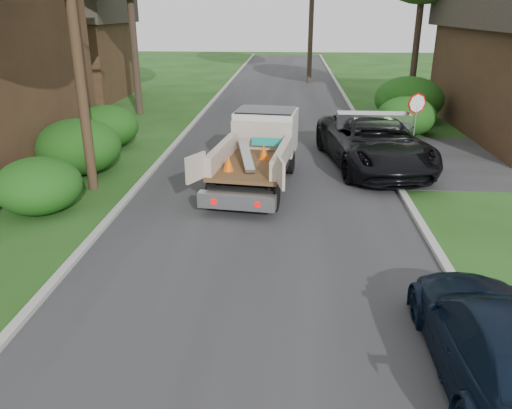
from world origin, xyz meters
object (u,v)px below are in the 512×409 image
at_px(flatbed_truck, 261,145).
at_px(navy_suv, 499,342).
at_px(utility_pole, 72,13).
at_px(house_left_far, 64,48).
at_px(black_pickup, 373,142).
at_px(stop_sign, 416,112).

height_order(flatbed_truck, navy_suv, flatbed_truck).
distance_m(utility_pole, navy_suv, 13.10).
xyz_separation_m(utility_pole, navy_suv, (9.28, -8.08, -4.50)).
distance_m(house_left_far, flatbed_truck, 20.58).
xyz_separation_m(flatbed_truck, black_pickup, (3.90, 1.69, -0.26)).
xyz_separation_m(house_left_far, flatbed_truck, (13.20, -15.67, -1.90)).
relative_size(utility_pole, black_pickup, 1.55).
height_order(stop_sign, navy_suv, stop_sign).
height_order(house_left_far, black_pickup, house_left_far).
height_order(black_pickup, navy_suv, black_pickup).
xyz_separation_m(stop_sign, house_left_far, (-18.70, 13.00, 1.27)).
bearing_deg(black_pickup, flatbed_truck, -165.68).
bearing_deg(utility_pole, navy_suv, -41.05).
height_order(utility_pole, house_left_far, utility_pole).
relative_size(utility_pole, flatbed_truck, 1.71).
bearing_deg(flatbed_truck, navy_suv, -59.44).
distance_m(stop_sign, flatbed_truck, 6.15).
distance_m(stop_sign, black_pickup, 2.07).
bearing_deg(utility_pole, flatbed_truck, 14.55).
bearing_deg(utility_pole, black_pickup, 18.49).
height_order(utility_pole, navy_suv, utility_pole).
bearing_deg(house_left_far, utility_pole, -64.77).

